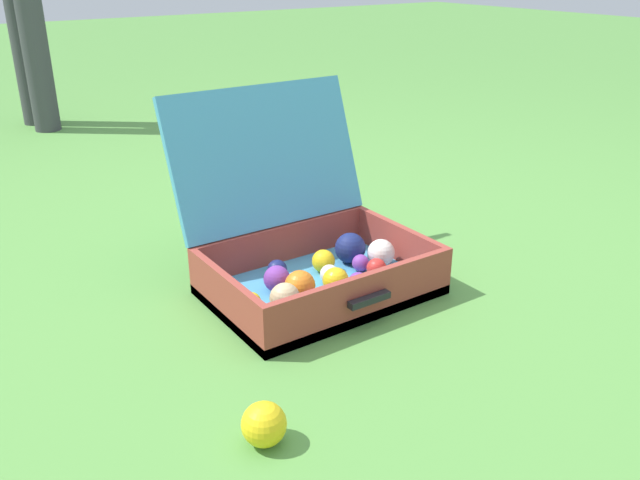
% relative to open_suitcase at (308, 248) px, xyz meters
% --- Properties ---
extents(ground_plane, '(16.00, 16.00, 0.00)m').
position_rel_open_suitcase_xyz_m(ground_plane, '(0.06, -0.01, -0.10)').
color(ground_plane, '#569342').
extents(open_suitcase, '(0.54, 0.53, 0.48)m').
position_rel_open_suitcase_xyz_m(open_suitcase, '(0.00, 0.00, 0.00)').
color(open_suitcase, '#4799C6').
rests_on(open_suitcase, ground).
extents(stray_ball_on_grass, '(0.08, 0.08, 0.08)m').
position_rel_open_suitcase_xyz_m(stray_ball_on_grass, '(-0.40, -0.46, -0.06)').
color(stray_ball_on_grass, yellow).
rests_on(stray_ball_on_grass, ground).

